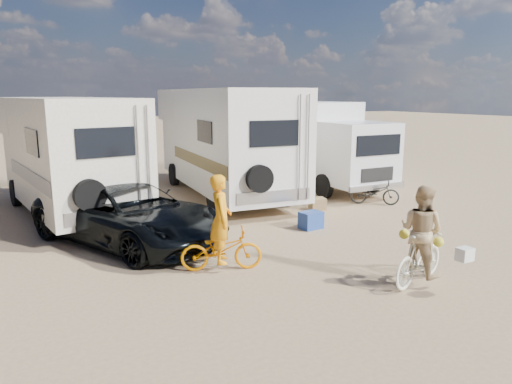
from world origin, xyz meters
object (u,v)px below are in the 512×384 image
rv_left (67,157)px  box_truck (315,144)px  bike_parked (375,192)px  cooler (311,220)px  rv_main (223,143)px  rider_woman (421,240)px  bike_man (221,249)px  crate (318,204)px  rider_man (221,227)px  bike_woman (419,258)px  dark_suv (129,214)px

rv_left → box_truck: bearing=-5.1°
bike_parked → cooler: size_ratio=2.71×
rv_main → rider_woman: 9.51m
bike_man → crate: bearing=-34.4°
rv_main → rv_left: bearing=-171.0°
box_truck → rider_man: 10.07m
rider_woman → rider_man: bearing=35.1°
rider_woman → bike_parked: bearing=-51.1°
box_truck → cooler: size_ratio=12.54×
rider_man → cooler: rider_man is taller
cooler → crate: size_ratio=1.27×
rv_main → box_truck: rv_main is taller
bike_man → bike_woman: bearing=-108.3°
rv_left → bike_woman: (5.06, -9.15, -1.25)m
rv_left → rider_man: size_ratio=3.98×
rv_left → cooler: rv_left is taller
rv_main → bike_man: rv_main is taller
rv_left → bike_woman: 10.53m
rv_main → bike_man: size_ratio=5.00×
rv_left → bike_woman: bearing=-67.5°
bike_parked → cooler: (-3.59, -1.36, -0.18)m
bike_man → cooler: bike_man is taller
cooler → rider_man: bearing=-158.8°
dark_suv → cooler: dark_suv is taller
bike_woman → crate: (1.94, 5.91, -0.33)m
bike_woman → cooler: size_ratio=2.92×
box_truck → rider_woman: (-4.32, -9.36, -0.78)m
bike_man → bike_parked: 7.70m
box_truck → rv_main: bearing=-179.3°
rv_main → bike_parked: rv_main is taller
rv_main → rider_woman: rv_main is taller
rider_woman → bike_parked: (4.03, 5.55, -0.46)m
dark_suv → rider_woman: size_ratio=3.00×
rv_left → cooler: bearing=-48.4°
rv_main → rider_man: rv_main is taller
bike_woman → crate: size_ratio=3.70×
bike_woman → rider_woman: size_ratio=0.98×
box_truck → rider_woman: bearing=-112.7°
box_truck → bike_woman: box_truck is taller
box_truck → bike_woman: size_ratio=4.29×
rv_main → bike_woman: 9.56m
rv_main → bike_man: bearing=-110.1°
rv_main → rider_woman: (-0.31, -9.45, -1.02)m
rv_main → bike_man: 7.82m
cooler → bike_parked: bearing=16.6°
rv_left → dark_suv: size_ratio=1.39×
cooler → rv_main: bearing=87.3°
rider_woman → cooler: rider_woman is taller
box_truck → bike_parked: (-0.29, -3.80, -1.25)m
rv_main → rv_left: 5.38m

